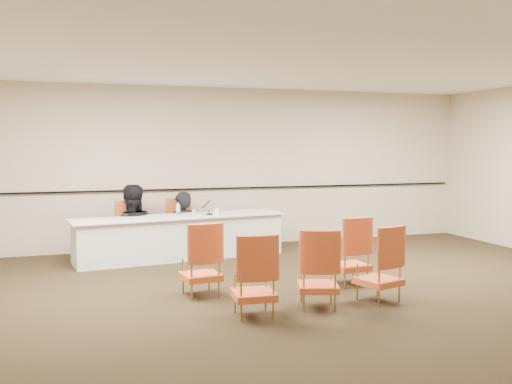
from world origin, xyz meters
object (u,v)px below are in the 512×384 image
Objects in this scene: microphone at (209,206)px; aud_chair_front_right at (350,250)px; drinking_glass at (194,213)px; aud_chair_back_right at (379,263)px; coffee_cup at (217,212)px; panel_table at (180,237)px; water_bottle at (178,210)px; panelist_main at (182,237)px; aud_chair_back_mid at (318,268)px; panelist_second_chair at (131,229)px; panelist_main_chair at (182,226)px; aud_chair_back_left at (254,275)px; panelist_second at (131,236)px; aud_chair_front_left at (201,259)px.

aud_chair_front_right is at bearing -88.01° from microphone.
aud_chair_back_right is at bearing -64.73° from drinking_glass.
aud_chair_back_right is (1.22, -3.31, -0.31)m from coffee_cup.
water_bottle is at bearing -123.68° from panel_table.
panelist_main is 1.74× the size of aud_chair_back_mid.
water_bottle is 0.25× the size of aud_chair_back_mid.
panelist_main is 0.78m from drinking_glass.
aud_chair_front_right is 1.00× the size of aud_chair_back_mid.
panelist_second_chair reaches higher than coffee_cup.
panelist_main_chair reaches higher than drinking_glass.
water_bottle is 0.25× the size of aud_chair_back_left.
panelist_main_chair is 1.00× the size of aud_chair_back_left.
water_bottle is at bearing -44.71° from panelist_second_chair.
panelist_main_chair is at bearing 158.12° from panelist_main.
panelist_second_chair is at bearing -14.56° from panelist_main.
panelist_second is at bearing 132.94° from aud_chair_back_mid.
panelist_main_chair is 1.00× the size of aud_chair_front_left.
panelist_main_chair is 4.09m from aud_chair_back_mid.
aud_chair_back_mid is at bearing 165.41° from aud_chair_back_right.
water_bottle is 2.36× the size of drinking_glass.
aud_chair_back_mid is at bearing -83.31° from coffee_cup.
panelist_main_chair is at bearing 120.62° from aud_chair_back_mid.
aud_chair_front_right is (1.65, -2.51, -0.30)m from drinking_glass.
panelist_main_chair is (0.14, 0.57, 0.11)m from panel_table.
panel_table is 0.59m from panelist_main_chair.
aud_chair_front_left is (0.58, -2.92, 0.13)m from panelist_second.
drinking_glass is 3.76m from aud_chair_back_right.
drinking_glass is at bearing 155.97° from microphone.
microphone is at bearing 101.02° from panelist_main.
drinking_glass is 3.52m from aud_chair_back_mid.
panelist_second is 1.19m from drinking_glass.
water_bottle is (0.72, -0.55, 0.50)m from panelist_second.
aud_chair_front_left is 1.00× the size of aud_chair_back_left.
aud_chair_back_right is at bearing -69.78° from coffee_cup.
panel_table is at bearing 98.07° from aud_chair_back_left.
aud_chair_front_left and aud_chair_back_right have the same top height.
coffee_cup reaches higher than panel_table.
coffee_cup is at bearing -28.74° from panelist_second_chair.
panel_table is 3.54m from aud_chair_back_left.
panelist_second reaches higher than water_bottle.
panelist_second_chair is 2.98m from aud_chair_front_left.
panelist_main is 16.55× the size of drinking_glass.
panel_table is 2.01× the size of panelist_second.
aud_chair_front_right is at bearing -55.54° from panelist_second_chair.
panelist_main is 4.11m from aud_chair_back_left.
water_bottle is 2.40m from aud_chair_front_left.
aud_chair_back_right is (-0.05, -0.87, 0.00)m from aud_chair_front_right.
drinking_glass is (1.01, -0.46, 0.30)m from panelist_second_chair.
panelist_main reaches higher than aud_chair_front_right.
aud_chair_back_left is (0.04, -4.10, 0.21)m from panelist_main.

